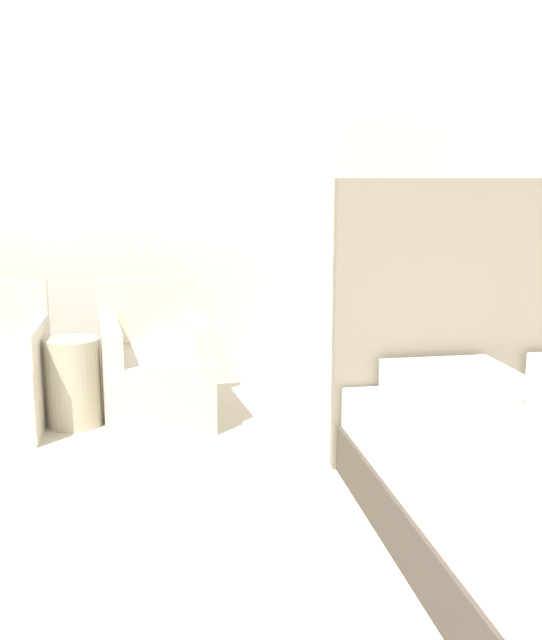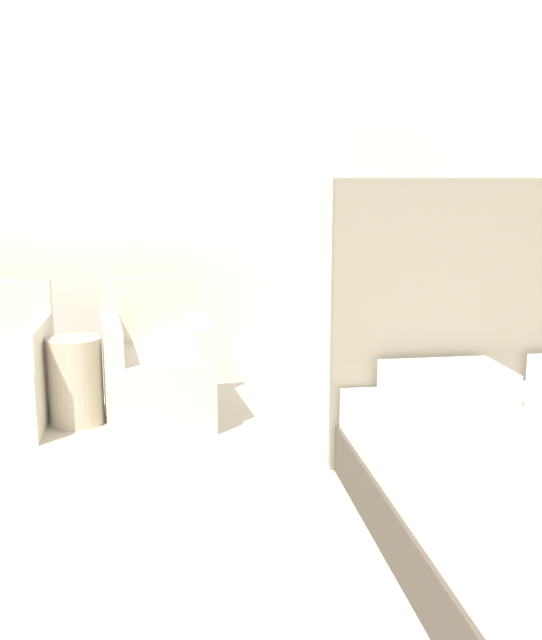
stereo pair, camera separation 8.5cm
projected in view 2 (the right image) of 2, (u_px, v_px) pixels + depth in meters
wall_back at (188, 170)px, 4.68m from camera, size 10.00×0.06×2.90m
armchair_near_window_right at (156, 375)px, 4.18m from camera, size 0.67×0.77×0.80m
side_table at (76, 381)px, 4.09m from camera, size 0.31×0.31×0.51m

